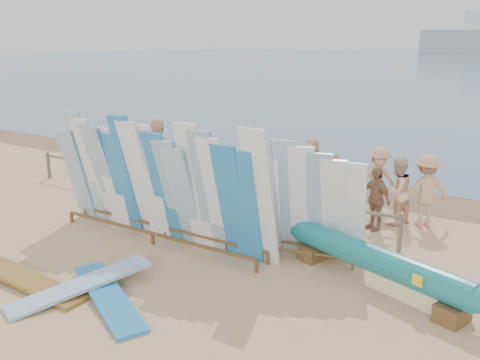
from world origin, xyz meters
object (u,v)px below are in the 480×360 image
Objects in this scene: beachgoer_5 at (311,165)px; beachgoer_0 at (127,149)px; flat_board_c at (32,287)px; beachgoer_8 at (397,191)px; beachgoer_10 at (375,198)px; side_surfboard_rack at (309,207)px; flat_board_d at (109,302)px; vendor_table at (244,233)px; beachgoer_4 at (206,162)px; beachgoer_11 at (158,145)px; main_surfboard_rack at (157,187)px; beachgoer_3 at (191,154)px; beachgoer_1 at (106,152)px; beachgoer_7 at (334,182)px; outrigger_canoe at (375,261)px; beachgoer_9 at (378,179)px; flat_board_b at (82,294)px; beach_chair_left at (238,194)px; beachgoer_extra_0 at (425,190)px; stroller at (280,204)px; beach_chair_right at (255,201)px.

beachgoer_0 is at bearing -131.16° from beachgoer_5.
flat_board_c is 1.53× the size of beachgoer_8.
beachgoer_10 is (9.06, -0.69, -0.13)m from beachgoer_0.
side_surfboard_rack is 2.68m from beachgoer_10.
beachgoer_8 is at bearing 1.35° from flat_board_d.
vendor_table is 5.27m from beachgoer_5.
beachgoer_4 is 2.77m from beachgoer_11.
beachgoer_3 is at bearing 119.98° from main_surfboard_rack.
beachgoer_7 is at bearing 10.85° from beachgoer_1.
beachgoer_10 is (-0.98, 3.07, 0.27)m from outrigger_canoe.
beachgoer_3 is at bearing 54.16° from flat_board_d.
outrigger_canoe is (1.62, -0.50, -0.66)m from side_surfboard_rack.
outrigger_canoe is at bearing -20.71° from beachgoer_5.
beachgoer_9 is 2.52m from beachgoer_5.
beachgoer_10 is at bearing 179.69° from beachgoer_11.
flat_board_b is at bearing -166.36° from beachgoer_9.
beach_chair_left reaches higher than flat_board_b.
beachgoer_10 is at bearing 4.84° from beachgoer_1.
beachgoer_4 is (-3.01, 7.21, 0.78)m from flat_board_d.
beachgoer_0 is at bearing 68.56° from flat_board_d.
main_surfboard_rack reaches higher than beachgoer_8.
beachgoer_7 is at bearing -175.50° from beachgoer_11.
beachgoer_0 reaches higher than beachgoer_7.
beachgoer_7 is 8.29m from beachgoer_1.
main_surfboard_rack is 3.23× the size of beachgoer_extra_0.
beachgoer_10 is at bearing 6.91° from beachgoer_extra_0.
flat_board_b is at bearing -40.21° from beachgoer_1.
stroller is at bearing -136.75° from beachgoer_10.
beachgoer_7 is at bearing 94.17° from flat_board_b.
beachgoer_8 is (4.39, 4.12, -0.47)m from main_surfboard_rack.
beach_chair_right is at bearing -11.80° from flat_board_c.
flat_board_d is at bearing 25.36° from beachgoer_extra_0.
beachgoer_9 is 1.09× the size of beachgoer_1.
beachgoer_7 is at bearing -12.13° from beachgoer_5.
flat_board_d is (1.70, 0.37, 0.00)m from flat_board_c.
beachgoer_extra_0 is 6.91m from beachgoer_4.
beachgoer_4 is 6.28m from beachgoer_8.
outrigger_canoe is at bearing -30.44° from side_surfboard_rack.
beachgoer_5 is at bearing 2.97° from beachgoer_3.
main_surfboard_rack is at bearing -9.95° from flat_board_c.
beachgoer_3 is at bearing 16.35° from flat_board_c.
outrigger_canoe is 4.21m from stroller.
beachgoer_11 reaches higher than beachgoer_extra_0.
flat_board_c is 9.29m from beachgoer_11.
flat_board_d is 3.36× the size of beach_chair_left.
beachgoer_11 is at bearing 58.49° from beachgoer_1.
beachgoer_10 is at bearing -8.97° from beach_chair_left.
beachgoer_4 is (3.14, 0.31, -0.16)m from beachgoer_0.
main_surfboard_rack reaches higher than beach_chair_left.
outrigger_canoe is at bearing 54.02° from beachgoer_extra_0.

